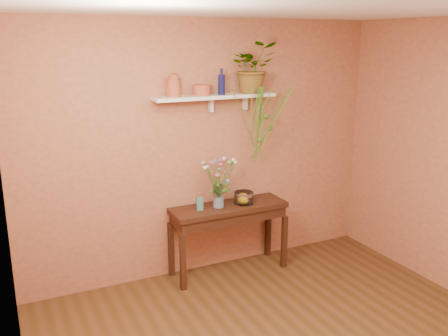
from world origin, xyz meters
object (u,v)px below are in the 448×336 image
at_px(spider_plant, 253,67).
at_px(terracotta_jug, 174,85).
at_px(blue_bottle, 221,84).
at_px(glass_vase, 218,198).
at_px(bouquet, 221,173).
at_px(glass_bowl, 244,198).
at_px(sideboard, 229,215).

bearing_deg(spider_plant, terracotta_jug, 178.21).
xyz_separation_m(blue_bottle, glass_vase, (-0.07, -0.07, -1.18)).
bearing_deg(blue_bottle, spider_plant, 4.08).
relative_size(terracotta_jug, glass_vase, 0.96).
relative_size(terracotta_jug, bouquet, 0.52).
xyz_separation_m(bouquet, glass_bowl, (0.28, 0.01, -0.32)).
height_order(terracotta_jug, bouquet, terracotta_jug).
xyz_separation_m(spider_plant, bouquet, (-0.43, -0.11, -1.06)).
xyz_separation_m(glass_vase, bouquet, (0.02, -0.01, 0.27)).
bearing_deg(glass_bowl, terracotta_jug, 169.91).
bearing_deg(spider_plant, blue_bottle, -175.92).
bearing_deg(glass_vase, terracotta_jug, 163.54).
height_order(terracotta_jug, glass_bowl, terracotta_jug).
relative_size(spider_plant, glass_bowl, 2.51).
bearing_deg(sideboard, glass_bowl, -3.13).
bearing_deg(blue_bottle, sideboard, -50.14).
height_order(blue_bottle, glass_vase, blue_bottle).
relative_size(sideboard, terracotta_jug, 5.47).
height_order(glass_vase, bouquet, bouquet).
bearing_deg(glass_bowl, sideboard, 176.87).
distance_m(glass_vase, glass_bowl, 0.30).
xyz_separation_m(spider_plant, glass_bowl, (-0.15, -0.10, -1.38)).
xyz_separation_m(sideboard, glass_vase, (-0.13, -0.01, 0.21)).
bearing_deg(terracotta_jug, blue_bottle, -6.25).
height_order(terracotta_jug, spider_plant, spider_plant).
relative_size(blue_bottle, glass_vase, 1.10).
bearing_deg(bouquet, glass_vase, 156.76).
distance_m(sideboard, glass_bowl, 0.24).
bearing_deg(spider_plant, bouquet, -165.91).
bearing_deg(spider_plant, glass_vase, -167.70).
bearing_deg(glass_bowl, bouquet, -178.92).
height_order(spider_plant, glass_vase, spider_plant).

